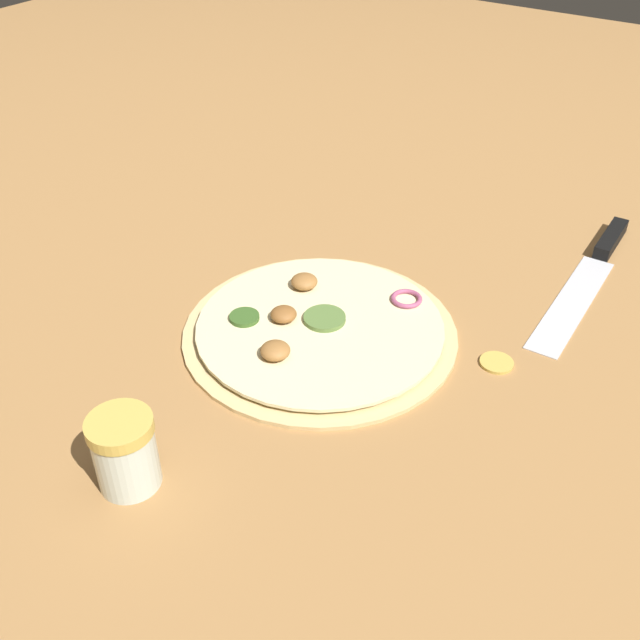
# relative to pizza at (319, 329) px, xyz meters

# --- Properties ---
(ground_plane) EXTENTS (3.00, 3.00, 0.00)m
(ground_plane) POSITION_rel_pizza_xyz_m (0.00, 0.00, -0.01)
(ground_plane) COLOR #9E703F
(pizza) EXTENTS (0.31, 0.31, 0.03)m
(pizza) POSITION_rel_pizza_xyz_m (0.00, 0.00, 0.00)
(pizza) COLOR #D6B77A
(pizza) RESTS_ON ground_plane
(knife) EXTENTS (0.33, 0.04, 0.02)m
(knife) POSITION_rel_pizza_xyz_m (-0.32, 0.22, -0.00)
(knife) COLOR silver
(knife) RESTS_ON ground_plane
(spice_jar) EXTENTS (0.06, 0.06, 0.07)m
(spice_jar) POSITION_rel_pizza_xyz_m (0.28, -0.02, 0.03)
(spice_jar) COLOR silver
(spice_jar) RESTS_ON ground_plane
(loose_cap) EXTENTS (0.04, 0.04, 0.01)m
(loose_cap) POSITION_rel_pizza_xyz_m (-0.06, 0.19, -0.00)
(loose_cap) COLOR gold
(loose_cap) RESTS_ON ground_plane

